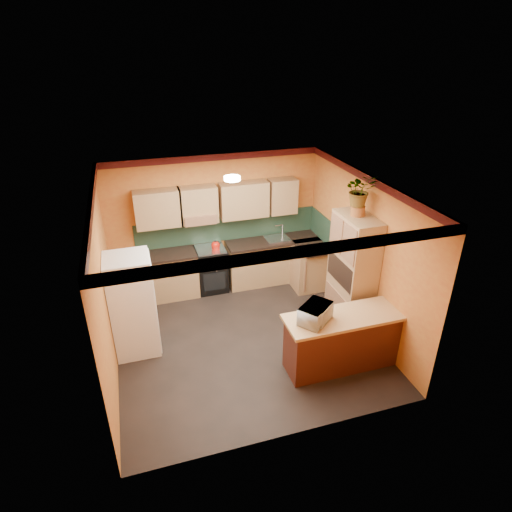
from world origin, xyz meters
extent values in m
plane|color=black|center=(0.00, 0.00, 0.00)|extent=(4.20, 4.20, 0.00)
cube|color=white|center=(0.00, 0.00, 2.70)|extent=(4.20, 4.20, 0.04)
cube|color=#D08A37|center=(0.00, 2.10, 1.35)|extent=(4.20, 0.04, 2.70)
cube|color=#D08A37|center=(0.00, -2.10, 1.35)|extent=(4.20, 0.04, 2.70)
cube|color=#D08A37|center=(-2.10, 0.00, 1.35)|extent=(0.04, 4.20, 2.70)
cube|color=#D08A37|center=(2.10, 0.00, 1.35)|extent=(0.04, 4.20, 2.70)
cube|color=#1E3728|center=(0.25, 2.09, 1.19)|extent=(3.70, 0.02, 0.53)
cube|color=#1E3728|center=(2.09, 1.40, 1.19)|extent=(0.02, 1.40, 0.53)
cube|color=tan|center=(0.10, 1.93, 1.80)|extent=(3.10, 0.34, 0.70)
cylinder|color=white|center=(0.00, 0.60, 2.66)|extent=(0.26, 0.26, 0.06)
cube|color=tan|center=(0.44, 1.80, 0.44)|extent=(3.65, 0.60, 0.88)
cube|color=black|center=(0.44, 1.80, 0.90)|extent=(3.65, 0.62, 0.04)
cube|color=black|center=(-0.19, 1.80, 0.46)|extent=(0.58, 0.58, 0.91)
cube|color=silver|center=(1.21, 1.80, 0.94)|extent=(0.48, 0.40, 0.03)
cube|color=tan|center=(1.80, 1.29, 0.44)|extent=(0.60, 0.80, 0.88)
cube|color=black|center=(1.80, 1.29, 0.90)|extent=(0.62, 0.80, 0.04)
cube|color=white|center=(-1.75, 0.28, 0.85)|extent=(0.68, 0.66, 1.70)
cube|color=tan|center=(1.85, -0.17, 1.05)|extent=(0.48, 0.90, 2.10)
cylinder|color=#975124|center=(1.85, -0.12, 2.18)|extent=(0.22, 0.22, 0.16)
imported|color=tan|center=(1.85, -0.12, 2.52)|extent=(0.54, 0.50, 0.52)
cube|color=#491A11|center=(1.30, -1.07, 0.44)|extent=(1.80, 0.55, 0.88)
cube|color=tan|center=(1.30, -1.07, 0.91)|extent=(1.90, 0.65, 0.05)
imported|color=white|center=(0.77, -1.07, 1.07)|extent=(0.60, 0.58, 0.28)
camera|label=1|loc=(-1.55, -5.71, 4.60)|focal=30.00mm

